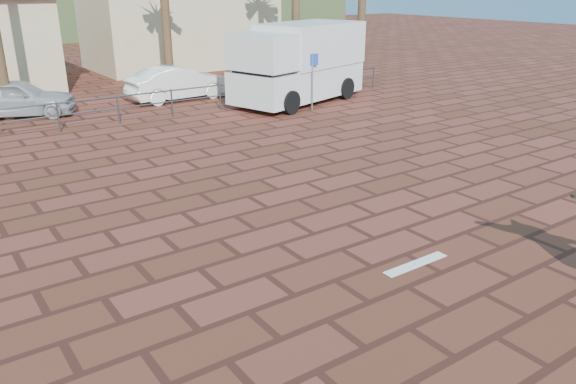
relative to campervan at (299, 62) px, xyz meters
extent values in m
plane|color=brown|center=(-7.39, -11.51, -1.63)|extent=(120.00, 120.00, 0.00)
cube|color=white|center=(-6.69, -12.71, -1.63)|extent=(1.40, 0.22, 0.01)
cylinder|color=#47494F|center=(-9.39, 0.49, -1.13)|extent=(0.06, 0.06, 1.00)
cylinder|color=#47494F|center=(-7.39, 0.49, -1.13)|extent=(0.06, 0.06, 1.00)
cylinder|color=#47494F|center=(-5.39, 0.49, -1.13)|extent=(0.06, 0.06, 1.00)
cylinder|color=#47494F|center=(-3.39, 0.49, -1.13)|extent=(0.06, 0.06, 1.00)
cylinder|color=#47494F|center=(-1.39, 0.49, -1.13)|extent=(0.06, 0.06, 1.00)
cylinder|color=#47494F|center=(0.61, 0.49, -1.13)|extent=(0.06, 0.06, 1.00)
cylinder|color=#47494F|center=(2.61, 0.49, -1.13)|extent=(0.06, 0.06, 1.00)
cylinder|color=#47494F|center=(4.61, 0.49, -1.13)|extent=(0.06, 0.06, 1.00)
cylinder|color=#47494F|center=(-7.39, 0.49, -0.68)|extent=(24.00, 0.05, 0.05)
cylinder|color=#47494F|center=(-7.39, 0.49, -1.08)|extent=(24.00, 0.05, 0.05)
cylinder|color=brown|center=(-3.89, 3.99, 1.62)|extent=(0.36, 0.36, 6.50)
cylinder|color=brown|center=(1.61, 2.49, 2.27)|extent=(0.36, 0.36, 7.80)
cube|color=beige|center=(0.61, 12.49, 0.62)|extent=(10.00, 6.00, 4.50)
cube|color=silver|center=(-0.05, -0.01, -0.80)|extent=(6.43, 4.03, 1.22)
cube|color=silver|center=(0.70, 0.21, 0.64)|extent=(4.97, 3.70, 1.66)
cube|color=silver|center=(-2.07, -0.61, 0.59)|extent=(2.39, 2.84, 1.33)
cube|color=black|center=(-2.76, -0.81, 0.09)|extent=(0.60, 1.83, 0.72)
cylinder|color=black|center=(-1.63, -1.69, -1.19)|extent=(0.94, 0.55, 0.89)
cylinder|color=black|center=(-2.29, 0.54, -1.19)|extent=(0.94, 0.55, 0.89)
cylinder|color=black|center=(1.98, -0.63, -1.19)|extent=(0.94, 0.55, 0.89)
cylinder|color=black|center=(1.33, 1.60, -1.19)|extent=(0.94, 0.55, 0.89)
imported|color=#ACAEB3|center=(-10.04, 3.70, -0.94)|extent=(4.37, 3.11, 1.38)
imported|color=white|center=(-3.86, 3.22, -0.93)|extent=(4.33, 1.68, 1.41)
cylinder|color=gray|center=(-0.46, -1.51, -0.59)|extent=(0.06, 0.06, 2.09)
cube|color=#193FB2|center=(-0.46, -1.51, 0.27)|extent=(0.42, 0.15, 0.43)
camera|label=1|loc=(-13.56, -18.62, 3.02)|focal=35.00mm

